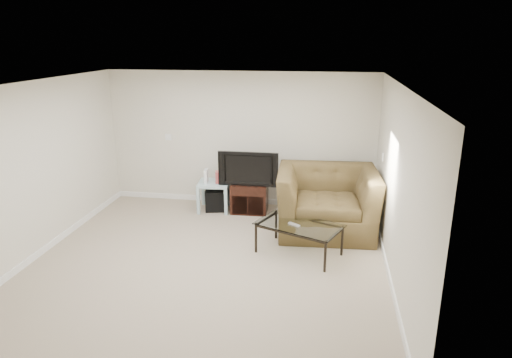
% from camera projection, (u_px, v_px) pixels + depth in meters
% --- Properties ---
extents(floor, '(5.00, 5.00, 0.00)m').
position_uv_depth(floor, '(208.00, 262.00, 6.51)').
color(floor, tan).
rests_on(floor, ground).
extents(ceiling, '(5.00, 5.00, 0.00)m').
position_uv_depth(ceiling, '(202.00, 84.00, 5.77)').
color(ceiling, white).
rests_on(ceiling, ground).
extents(wall_back, '(5.00, 0.02, 2.50)m').
position_uv_depth(wall_back, '(241.00, 139.00, 8.50)').
color(wall_back, silver).
rests_on(wall_back, ground).
extents(wall_left, '(0.02, 5.00, 2.50)m').
position_uv_depth(wall_left, '(36.00, 170.00, 6.51)').
color(wall_left, silver).
rests_on(wall_left, ground).
extents(wall_right, '(0.02, 5.00, 2.50)m').
position_uv_depth(wall_right, '(397.00, 188.00, 5.76)').
color(wall_right, silver).
rests_on(wall_right, ground).
extents(plate_back, '(0.12, 0.02, 0.12)m').
position_uv_depth(plate_back, '(168.00, 137.00, 8.70)').
color(plate_back, white).
rests_on(plate_back, wall_back).
extents(plate_right_switch, '(0.02, 0.09, 0.13)m').
position_uv_depth(plate_right_switch, '(383.00, 157.00, 7.27)').
color(plate_right_switch, white).
rests_on(plate_right_switch, wall_right).
extents(plate_right_outlet, '(0.02, 0.08, 0.12)m').
position_uv_depth(plate_right_outlet, '(380.00, 219.00, 7.27)').
color(plate_right_outlet, white).
rests_on(plate_right_outlet, wall_right).
extents(tv_stand, '(0.66, 0.47, 0.54)m').
position_uv_depth(tv_stand, '(249.00, 198.00, 8.33)').
color(tv_stand, black).
rests_on(tv_stand, floor).
extents(dvd_player, '(0.36, 0.26, 0.05)m').
position_uv_depth(dvd_player, '(249.00, 189.00, 8.24)').
color(dvd_player, black).
rests_on(dvd_player, tv_stand).
extents(television, '(1.00, 0.20, 0.62)m').
position_uv_depth(television, '(249.00, 167.00, 8.13)').
color(television, black).
rests_on(television, tv_stand).
extents(side_table, '(0.60, 0.60, 0.53)m').
position_uv_depth(side_table, '(214.00, 196.00, 8.43)').
color(side_table, silver).
rests_on(side_table, floor).
extents(subwoofer, '(0.47, 0.47, 0.39)m').
position_uv_depth(subwoofer, '(216.00, 200.00, 8.47)').
color(subwoofer, black).
rests_on(subwoofer, floor).
extents(game_console, '(0.07, 0.18, 0.24)m').
position_uv_depth(game_console, '(206.00, 176.00, 8.30)').
color(game_console, white).
rests_on(game_console, side_table).
extents(game_case, '(0.09, 0.16, 0.21)m').
position_uv_depth(game_case, '(217.00, 177.00, 8.29)').
color(game_case, '#CC4C4C').
rests_on(game_case, side_table).
extents(recliner, '(1.65, 1.12, 1.39)m').
position_uv_depth(recliner, '(327.00, 191.00, 7.38)').
color(recliner, brown).
rests_on(recliner, floor).
extents(coffee_table, '(1.37, 1.10, 0.47)m').
position_uv_depth(coffee_table, '(299.00, 239.00, 6.70)').
color(coffee_table, black).
rests_on(coffee_table, floor).
extents(remote, '(0.18, 0.15, 0.02)m').
position_uv_depth(remote, '(294.00, 224.00, 6.59)').
color(remote, '#B2B2B7').
rests_on(remote, coffee_table).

